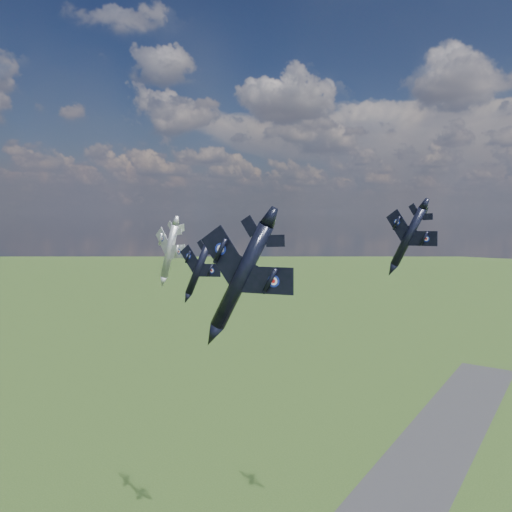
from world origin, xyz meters
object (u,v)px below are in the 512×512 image
Objects in this scene: jet_lead_navy at (198,269)px; jet_right_navy at (241,277)px; jet_left_silver at (170,251)px; jet_high_navy at (408,237)px.

jet_right_navy is at bearing -47.66° from jet_lead_navy.
jet_left_silver is (-33.57, 24.86, -0.48)m from jet_right_navy.
jet_right_navy reaches higher than jet_lead_navy.
jet_right_navy is 1.05× the size of jet_high_navy.
jet_high_navy is 1.10× the size of jet_left_silver.
jet_high_navy is at bearing 34.62° from jet_lead_navy.
jet_left_silver is (-35.94, -22.11, -2.61)m from jet_high_navy.
jet_lead_navy is 34.97m from jet_right_navy.
jet_high_navy is at bearing 75.44° from jet_right_navy.
jet_high_navy is 42.27m from jet_left_silver.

